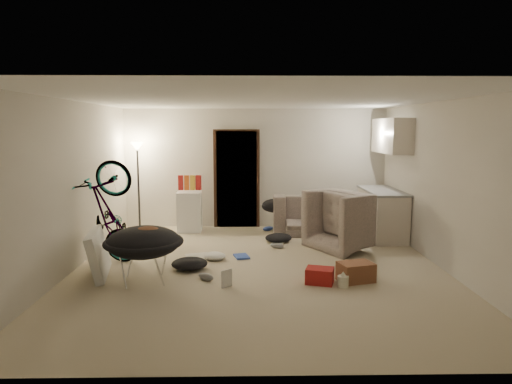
{
  "coord_description": "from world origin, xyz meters",
  "views": [
    {
      "loc": [
        -0.16,
        -6.63,
        2.1
      ],
      "look_at": [
        -0.03,
        0.6,
        1.08
      ],
      "focal_mm": 32.0,
      "sensor_mm": 36.0,
      "label": 1
    }
  ],
  "objects_px": {
    "floor_lamp": "(138,167)",
    "saucer_chair": "(144,249)",
    "bicycle": "(110,236)",
    "tv_box": "(98,253)",
    "juicer": "(343,281)",
    "armchair": "(354,226)",
    "kitchen_counter": "(382,214)",
    "drink_case_a": "(356,272)",
    "mini_fridge": "(190,211)",
    "drink_case_b": "(320,276)",
    "sofa": "(322,218)"
  },
  "relations": [
    {
      "from": "floor_lamp",
      "to": "saucer_chair",
      "type": "xyz_separation_m",
      "value": [
        0.81,
        -3.2,
        -0.85
      ]
    },
    {
      "from": "bicycle",
      "to": "saucer_chair",
      "type": "bearing_deg",
      "value": -130.09
    },
    {
      "from": "saucer_chair",
      "to": "tv_box",
      "type": "relative_size",
      "value": 1.1
    },
    {
      "from": "tv_box",
      "to": "juicer",
      "type": "distance_m",
      "value": 3.45
    },
    {
      "from": "armchair",
      "to": "saucer_chair",
      "type": "bearing_deg",
      "value": 88.94
    },
    {
      "from": "tv_box",
      "to": "kitchen_counter",
      "type": "bearing_deg",
      "value": 14.81
    },
    {
      "from": "kitchen_counter",
      "to": "tv_box",
      "type": "height_order",
      "value": "kitchen_counter"
    },
    {
      "from": "drink_case_a",
      "to": "tv_box",
      "type": "bearing_deg",
      "value": 158.32
    },
    {
      "from": "mini_fridge",
      "to": "drink_case_a",
      "type": "distance_m",
      "value": 4.13
    },
    {
      "from": "tv_box",
      "to": "drink_case_a",
      "type": "height_order",
      "value": "tv_box"
    },
    {
      "from": "mini_fridge",
      "to": "saucer_chair",
      "type": "distance_m",
      "value": 3.11
    },
    {
      "from": "mini_fridge",
      "to": "drink_case_b",
      "type": "distance_m",
      "value": 3.89
    },
    {
      "from": "armchair",
      "to": "saucer_chair",
      "type": "relative_size",
      "value": 1.06
    },
    {
      "from": "saucer_chair",
      "to": "tv_box",
      "type": "xyz_separation_m",
      "value": [
        -0.71,
        0.27,
        -0.13
      ]
    },
    {
      "from": "bicycle",
      "to": "tv_box",
      "type": "relative_size",
      "value": 1.69
    },
    {
      "from": "sofa",
      "to": "armchair",
      "type": "height_order",
      "value": "armchair"
    },
    {
      "from": "armchair",
      "to": "mini_fridge",
      "type": "relative_size",
      "value": 1.4
    },
    {
      "from": "tv_box",
      "to": "juicer",
      "type": "height_order",
      "value": "tv_box"
    },
    {
      "from": "saucer_chair",
      "to": "juicer",
      "type": "bearing_deg",
      "value": -5.79
    },
    {
      "from": "bicycle",
      "to": "drink_case_a",
      "type": "height_order",
      "value": "bicycle"
    },
    {
      "from": "kitchen_counter",
      "to": "drink_case_a",
      "type": "distance_m",
      "value": 2.83
    },
    {
      "from": "floor_lamp",
      "to": "juicer",
      "type": "relative_size",
      "value": 8.42
    },
    {
      "from": "sofa",
      "to": "tv_box",
      "type": "distance_m",
      "value": 4.55
    },
    {
      "from": "bicycle",
      "to": "drink_case_b",
      "type": "bearing_deg",
      "value": -97.58
    },
    {
      "from": "kitchen_counter",
      "to": "floor_lamp",
      "type": "bearing_deg",
      "value": 172.34
    },
    {
      "from": "sofa",
      "to": "tv_box",
      "type": "relative_size",
      "value": 2.03
    },
    {
      "from": "tv_box",
      "to": "drink_case_a",
      "type": "relative_size",
      "value": 2.15
    },
    {
      "from": "floor_lamp",
      "to": "sofa",
      "type": "bearing_deg",
      "value": -3.06
    },
    {
      "from": "tv_box",
      "to": "sofa",
      "type": "bearing_deg",
      "value": 25.94
    },
    {
      "from": "mini_fridge",
      "to": "drink_case_a",
      "type": "height_order",
      "value": "mini_fridge"
    },
    {
      "from": "tv_box",
      "to": "juicer",
      "type": "bearing_deg",
      "value": -19.99
    },
    {
      "from": "juicer",
      "to": "floor_lamp",
      "type": "bearing_deg",
      "value": 135.24
    },
    {
      "from": "kitchen_counter",
      "to": "drink_case_a",
      "type": "relative_size",
      "value": 3.28
    },
    {
      "from": "drink_case_b",
      "to": "tv_box",
      "type": "bearing_deg",
      "value": -170.82
    },
    {
      "from": "kitchen_counter",
      "to": "armchair",
      "type": "bearing_deg",
      "value": -133.92
    },
    {
      "from": "saucer_chair",
      "to": "armchair",
      "type": "bearing_deg",
      "value": 28.69
    },
    {
      "from": "floor_lamp",
      "to": "tv_box",
      "type": "bearing_deg",
      "value": -88.04
    },
    {
      "from": "bicycle",
      "to": "tv_box",
      "type": "distance_m",
      "value": 0.58
    },
    {
      "from": "sofa",
      "to": "juicer",
      "type": "height_order",
      "value": "sofa"
    },
    {
      "from": "kitchen_counter",
      "to": "drink_case_a",
      "type": "bearing_deg",
      "value": -113.14
    },
    {
      "from": "armchair",
      "to": "tv_box",
      "type": "distance_m",
      "value": 4.3
    },
    {
      "from": "kitchen_counter",
      "to": "saucer_chair",
      "type": "xyz_separation_m",
      "value": [
        -4.02,
        -2.55,
        0.02
      ]
    },
    {
      "from": "armchair",
      "to": "drink_case_b",
      "type": "distance_m",
      "value": 2.15
    },
    {
      "from": "saucer_chair",
      "to": "drink_case_b",
      "type": "height_order",
      "value": "saucer_chair"
    },
    {
      "from": "floor_lamp",
      "to": "sofa",
      "type": "distance_m",
      "value": 3.88
    },
    {
      "from": "sofa",
      "to": "mini_fridge",
      "type": "relative_size",
      "value": 2.44
    },
    {
      "from": "kitchen_counter",
      "to": "juicer",
      "type": "height_order",
      "value": "kitchen_counter"
    },
    {
      "from": "saucer_chair",
      "to": "kitchen_counter",
      "type": "bearing_deg",
      "value": 32.39
    },
    {
      "from": "floor_lamp",
      "to": "drink_case_b",
      "type": "distance_m",
      "value": 4.77
    },
    {
      "from": "saucer_chair",
      "to": "floor_lamp",
      "type": "bearing_deg",
      "value": 104.28
    }
  ]
}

